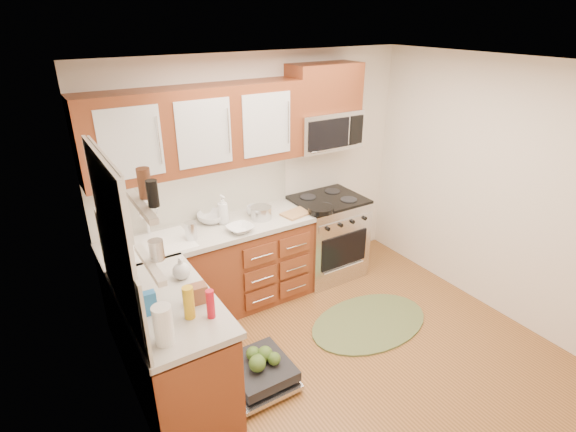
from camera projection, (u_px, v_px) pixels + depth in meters
floor at (359, 366)px, 3.94m from camera, size 3.50×3.50×0.00m
ceiling at (384, 69)px, 2.90m from camera, size 3.50×3.50×0.00m
wall_back at (260, 175)px, 4.77m from camera, size 3.50×0.04×2.50m
wall_left at (138, 314)px, 2.58m from camera, size 0.04×3.50×2.50m
wall_right at (510, 195)px, 4.26m from camera, size 0.04×3.50×2.50m
base_cabinet_back at (213, 274)px, 4.54m from camera, size 2.05×0.60×0.85m
base_cabinet_left at (174, 354)px, 3.47m from camera, size 0.60×1.25×0.85m
countertop_back at (210, 232)px, 4.33m from camera, size 2.07×0.64×0.05m
countertop_left at (168, 302)px, 3.28m from camera, size 0.64×1.27×0.05m
backsplash_back at (196, 193)px, 4.43m from camera, size 2.05×0.02×0.57m
backsplash_left at (120, 278)px, 3.01m from camera, size 0.02×1.25×0.57m
upper_cabinets at (197, 129)px, 4.03m from camera, size 2.05×0.35×0.75m
cabinet_over_mw at (324, 87)px, 4.60m from camera, size 0.76×0.35×0.47m
range at (327, 237)px, 5.17m from camera, size 0.76×0.64×0.95m
microwave at (324, 129)px, 4.76m from camera, size 0.76×0.38×0.40m
sink at (159, 256)px, 4.11m from camera, size 0.62×0.50×0.26m
dishwasher at (256, 374)px, 3.72m from camera, size 0.70×0.60×0.20m
window at (113, 234)px, 2.85m from camera, size 0.03×1.05×1.05m
window_blind at (108, 185)px, 2.73m from camera, size 0.02×0.96×0.40m
shelf_upper at (141, 206)px, 1.99m from camera, size 0.04×0.40×0.03m
shelf_lower at (150, 264)px, 2.12m from camera, size 0.04×0.40×0.03m
rug at (369, 322)px, 4.48m from camera, size 1.41×1.07×0.02m
skillet at (321, 209)px, 4.64m from camera, size 0.28×0.28×0.05m
stock_pot at (261, 213)px, 4.53m from camera, size 0.21×0.21×0.13m
cutting_board at (297, 213)px, 4.64m from camera, size 0.34×0.25×0.02m
canister at (191, 231)px, 4.10m from camera, size 0.13×0.13×0.17m
paper_towel_roll at (163, 325)px, 2.79m from camera, size 0.13×0.13×0.27m
mustard_bottle at (189, 302)px, 3.03m from camera, size 0.10×0.10×0.24m
red_bottle at (210, 304)px, 3.04m from camera, size 0.07×0.07×0.21m
wooden_box at (197, 294)px, 3.22m from camera, size 0.14×0.11×0.14m
blue_carton at (148, 303)px, 3.08m from camera, size 0.11×0.07×0.17m
bowl_a at (240, 229)px, 4.27m from camera, size 0.28×0.28×0.06m
bowl_b at (212, 217)px, 4.47m from camera, size 0.29×0.29×0.09m
cup at (253, 210)px, 4.61m from camera, size 0.14×0.14×0.10m
soap_bottle_a at (223, 210)px, 4.39m from camera, size 0.12×0.12×0.30m
soap_bottle_b at (123, 264)px, 3.55m from camera, size 0.08×0.08×0.18m
soap_bottle_c at (181, 268)px, 3.50m from camera, size 0.16×0.16×0.18m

